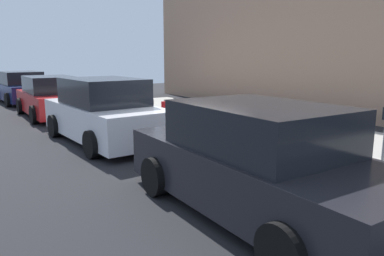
% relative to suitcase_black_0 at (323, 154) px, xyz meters
% --- Properties ---
extents(ground_plane, '(40.00, 40.00, 0.00)m').
position_rel_suitcase_black_0_xyz_m(ground_plane, '(3.63, 0.73, -0.42)').
color(ground_plane, black).
extents(sidewalk_curb, '(18.00, 5.00, 0.14)m').
position_rel_suitcase_black_0_xyz_m(sidewalk_curb, '(3.63, -1.77, -0.35)').
color(sidewalk_curb, '#ADA89E').
rests_on(sidewalk_curb, ground_plane).
extents(suitcase_black_0, '(0.51, 0.26, 0.81)m').
position_rel_suitcase_black_0_xyz_m(suitcase_black_0, '(0.00, 0.00, 0.00)').
color(suitcase_black_0, black).
rests_on(suitcase_black_0, sidewalk_curb).
extents(suitcase_maroon_1, '(0.36, 0.23, 0.86)m').
position_rel_suitcase_black_0_xyz_m(suitcase_maroon_1, '(0.54, 0.00, -0.00)').
color(suitcase_maroon_1, maroon).
rests_on(suitcase_maroon_1, sidewalk_curb).
extents(suitcase_olive_2, '(0.44, 0.24, 0.94)m').
position_rel_suitcase_black_0_xyz_m(suitcase_olive_2, '(1.04, -0.07, 0.07)').
color(suitcase_olive_2, '#59601E').
rests_on(suitcase_olive_2, sidewalk_curb).
extents(suitcase_navy_3, '(0.48, 0.27, 1.09)m').
position_rel_suitcase_black_0_xyz_m(suitcase_navy_3, '(1.61, -0.01, 0.11)').
color(suitcase_navy_3, navy).
rests_on(suitcase_navy_3, sidewalk_curb).
extents(suitcase_red_4, '(0.35, 0.23, 0.89)m').
position_rel_suitcase_black_0_xyz_m(suitcase_red_4, '(2.13, 0.05, 0.06)').
color(suitcase_red_4, red).
rests_on(suitcase_red_4, sidewalk_curb).
extents(suitcase_silver_5, '(0.48, 0.23, 0.95)m').
position_rel_suitcase_black_0_xyz_m(suitcase_silver_5, '(2.65, 0.01, 0.07)').
color(suitcase_silver_5, '#9EA0A8').
rests_on(suitcase_silver_5, sidewalk_curb).
extents(suitcase_teal_6, '(0.44, 0.27, 0.78)m').
position_rel_suitcase_black_0_xyz_m(suitcase_teal_6, '(3.21, -0.02, 0.01)').
color(suitcase_teal_6, '#0F606B').
rests_on(suitcase_teal_6, sidewalk_curb).
extents(suitcase_black_7, '(0.46, 0.25, 1.03)m').
position_rel_suitcase_black_0_xyz_m(suitcase_black_7, '(3.76, -0.02, 0.09)').
color(suitcase_black_7, black).
rests_on(suitcase_black_7, sidewalk_curb).
extents(suitcase_maroon_8, '(0.38, 0.22, 0.93)m').
position_rel_suitcase_black_0_xyz_m(suitcase_maroon_8, '(4.28, -0.10, 0.03)').
color(suitcase_maroon_8, maroon).
rests_on(suitcase_maroon_8, sidewalk_curb).
extents(suitcase_olive_9, '(0.39, 0.28, 0.84)m').
position_rel_suitcase_black_0_xyz_m(suitcase_olive_9, '(4.77, -0.08, 0.03)').
color(suitcase_olive_9, '#59601E').
rests_on(suitcase_olive_9, sidewalk_curb).
extents(suitcase_navy_10, '(0.38, 0.22, 0.87)m').
position_rel_suitcase_black_0_xyz_m(suitcase_navy_10, '(5.27, -0.07, 0.03)').
color(suitcase_navy_10, navy).
rests_on(suitcase_navy_10, sidewalk_curb).
extents(suitcase_red_11, '(0.42, 0.21, 0.77)m').
position_rel_suitcase_black_0_xyz_m(suitcase_red_11, '(5.77, -0.05, 0.08)').
color(suitcase_red_11, red).
rests_on(suitcase_red_11, sidewalk_curb).
extents(fire_hydrant, '(0.39, 0.21, 0.74)m').
position_rel_suitcase_black_0_xyz_m(fire_hydrant, '(6.79, -0.03, 0.11)').
color(fire_hydrant, '#99999E').
rests_on(fire_hydrant, sidewalk_curb).
extents(bollard_post, '(0.17, 0.17, 0.85)m').
position_rel_suitcase_black_0_xyz_m(bollard_post, '(7.35, 0.12, 0.15)').
color(bollard_post, brown).
rests_on(bollard_post, sidewalk_curb).
extents(parked_car_charcoal_0, '(4.67, 2.27, 1.61)m').
position_rel_suitcase_black_0_xyz_m(parked_car_charcoal_0, '(-0.54, 2.32, 0.34)').
color(parked_car_charcoal_0, black).
rests_on(parked_car_charcoal_0, ground_plane).
extents(parked_car_white_1, '(4.54, 2.12, 1.70)m').
position_rel_suitcase_black_0_xyz_m(parked_car_white_1, '(5.13, 2.32, 0.37)').
color(parked_car_white_1, silver).
rests_on(parked_car_white_1, ground_plane).
extents(parked_car_red_2, '(4.42, 2.09, 1.53)m').
position_rel_suitcase_black_0_xyz_m(parked_car_red_2, '(10.35, 2.32, 0.30)').
color(parked_car_red_2, '#AD1619').
rests_on(parked_car_red_2, ground_plane).
extents(parked_car_navy_3, '(4.35, 2.15, 1.54)m').
position_rel_suitcase_black_0_xyz_m(parked_car_navy_3, '(15.66, 2.32, 0.31)').
color(parked_car_navy_3, '#141E4C').
rests_on(parked_car_navy_3, ground_plane).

